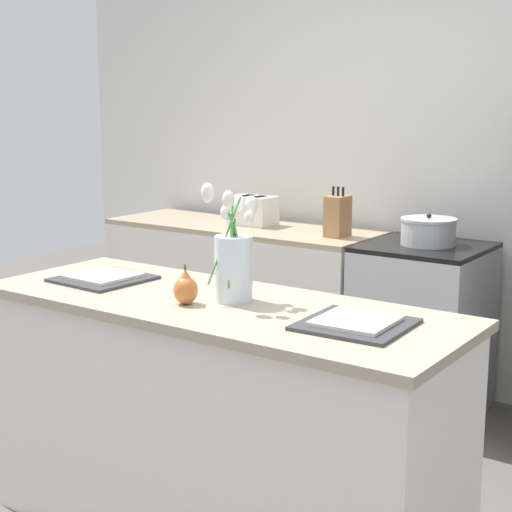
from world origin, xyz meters
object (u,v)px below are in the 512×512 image
Objects in this scene: stove_range at (422,329)px; flower_vase at (233,260)px; cooking_pot at (428,231)px; plate_setting_left at (103,278)px; plate_setting_right at (356,323)px; toaster at (253,210)px; knife_block at (338,216)px; pear_figurine at (186,289)px.

flower_vase is (-0.04, -1.57, 0.62)m from stove_range.
stove_range is at bearing -133.55° from cooking_pot.
plate_setting_left and plate_setting_right have the same top height.
toaster reaches higher than plate_setting_right.
plate_setting_left is 1.57m from knife_block.
flower_vase reaches higher than plate_setting_right.
plate_setting_right is 1.67m from cooking_pot.
plate_setting_right reaches higher than stove_range.
flower_vase is 0.63m from plate_setting_left.
pear_figurine reaches higher than plate_setting_left.
stove_range is 1.78m from pear_figurine.
flower_vase reaches higher than cooking_pot.
flower_vase is at bearing -91.56° from stove_range.
stove_range is 3.14× the size of cooking_pot.
toaster is at bearing 178.51° from cooking_pot.
flower_vase is at bearing -56.43° from toaster.
pear_figurine is at bearing -95.42° from cooking_pot.
stove_range is at bearing -2.03° from toaster.
pear_figurine is at bearing -95.13° from stove_range.
pear_figurine reaches higher than stove_range.
stove_range is at bearing 84.87° from pear_figurine.
flower_vase reaches higher than pear_figurine.
cooking_pot is at bearing -1.49° from toaster.
plate_setting_left is 1.70m from toaster.
flower_vase reaches higher than stove_range.
stove_range is at bearing 88.44° from flower_vase.
cooking_pot is 1.05× the size of knife_block.
flower_vase is at bearing -91.90° from cooking_pot.
toaster reaches higher than plate_setting_left.
pear_figurine is 0.42× the size of plate_setting_left.
stove_range is 0.52m from cooking_pot.
flower_vase is 1.50× the size of toaster.
plate_setting_right is 1.18× the size of cooking_pot.
pear_figurine is at bearing -78.41° from knife_block.
knife_block is (-0.95, 1.56, 0.07)m from plate_setting_right.
plate_setting_left is at bearing -177.03° from flower_vase.
toaster reaches higher than pear_figurine.
plate_setting_left is 1.74m from cooking_pot.
plate_setting_left is at bearing -112.54° from cooking_pot.
cooking_pot reaches higher than plate_setting_right.
knife_block is (-0.45, 1.53, -0.06)m from flower_vase.
knife_block reaches higher than cooking_pot.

